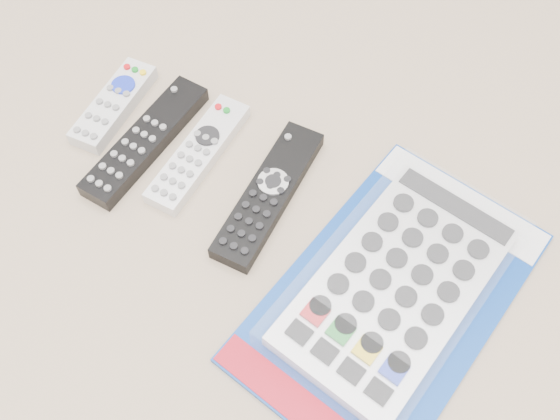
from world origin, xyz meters
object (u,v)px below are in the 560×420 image
at_px(remote_silver_dvd, 198,153).
at_px(remote_small_grey, 114,104).
at_px(remote_slim_black, 145,141).
at_px(remote_large_black, 269,194).
at_px(jumbo_remote_packaged, 396,286).

bearing_deg(remote_silver_dvd, remote_small_grey, 174.50).
distance_m(remote_small_grey, remote_slim_black, 0.08).
bearing_deg(remote_large_black, remote_silver_dvd, 171.87).
distance_m(remote_small_grey, remote_silver_dvd, 0.14).
bearing_deg(remote_slim_black, remote_large_black, 4.43).
relative_size(remote_slim_black, remote_large_black, 1.02).
relative_size(remote_large_black, jumbo_remote_packaged, 0.53).
xyz_separation_m(remote_small_grey, remote_slim_black, (0.07, -0.03, 0.00)).
xyz_separation_m(remote_large_black, jumbo_remote_packaged, (0.18, -0.05, 0.01)).
distance_m(remote_silver_dvd, remote_large_black, 0.11).
xyz_separation_m(remote_slim_black, remote_silver_dvd, (0.07, 0.01, -0.00)).
bearing_deg(remote_large_black, remote_slim_black, 179.53).
relative_size(remote_small_grey, jumbo_remote_packaged, 0.38).
height_order(remote_slim_black, remote_large_black, same).
relative_size(remote_small_grey, remote_silver_dvd, 0.83).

